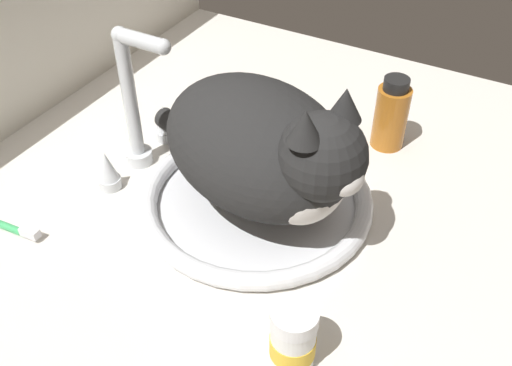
# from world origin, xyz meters

# --- Properties ---
(countertop) EXTENTS (1.07, 0.82, 0.03)m
(countertop) POSITION_xyz_m (0.00, 0.00, 0.01)
(countertop) COLOR silver
(countertop) RESTS_ON ground
(sink_basin) EXTENTS (0.32, 0.32, 0.02)m
(sink_basin) POSITION_xyz_m (0.03, -0.01, 0.04)
(sink_basin) COLOR white
(sink_basin) RESTS_ON countertop
(faucet) EXTENTS (0.17, 0.10, 0.22)m
(faucet) POSITION_xyz_m (0.03, 0.19, 0.11)
(faucet) COLOR silver
(faucet) RESTS_ON countertop
(cat) EXTENTS (0.27, 0.37, 0.20)m
(cat) POSITION_xyz_m (0.03, -0.03, 0.14)
(cat) COLOR black
(cat) RESTS_ON sink_basin
(amber_bottle) EXTENTS (0.05, 0.05, 0.12)m
(amber_bottle) POSITION_xyz_m (0.26, -0.12, 0.08)
(amber_bottle) COLOR #B2661E
(amber_bottle) RESTS_ON countertop
(pill_bottle) EXTENTS (0.05, 0.05, 0.08)m
(pill_bottle) POSITION_xyz_m (-0.16, -0.16, 0.07)
(pill_bottle) COLOR white
(pill_bottle) RESTS_ON countertop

